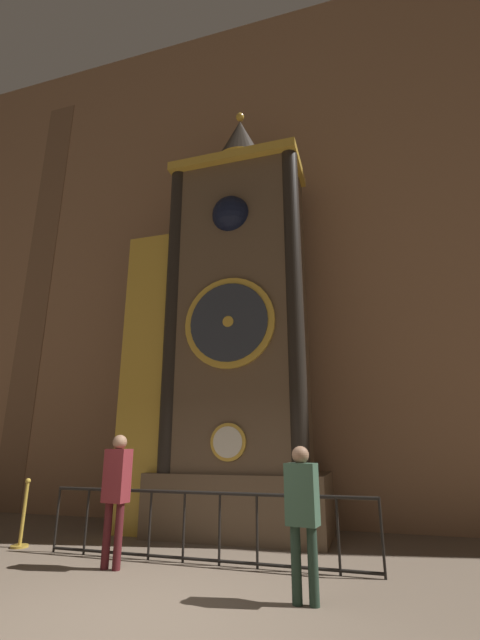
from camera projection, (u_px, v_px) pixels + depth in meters
name	position (u px, v px, depth m)	size (l,w,h in m)	color
ground_plane	(128.00, 624.00, 4.01)	(28.00, 28.00, 0.00)	brown
cathedral_back_wall	(256.00, 232.00, 10.90)	(24.00, 0.32, 13.68)	#936B4C
clock_tower	(225.00, 331.00, 8.99)	(4.07, 1.84, 9.42)	brown
railing_fence	(202.00, 523.00, 6.16)	(5.00, 0.05, 0.96)	black
visitor_near	(116.00, 486.00, 6.04)	(0.36, 0.26, 1.75)	#461518
visitor_far	(302.00, 507.00, 4.72)	(0.37, 0.27, 1.60)	#213427
stanchion_post	(22.00, 524.00, 7.10)	(0.28, 0.28, 1.07)	#B28E33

